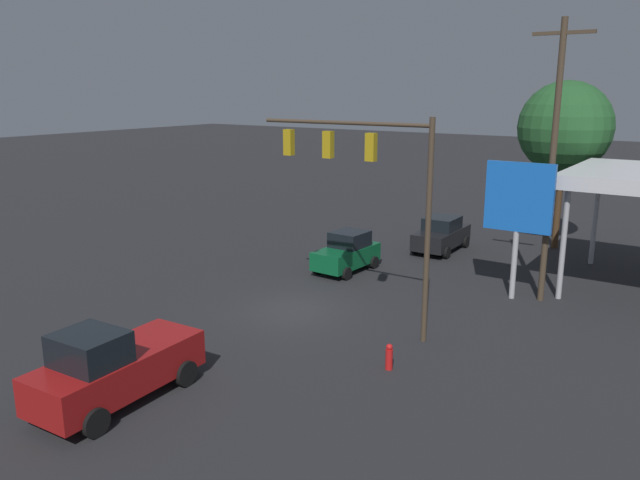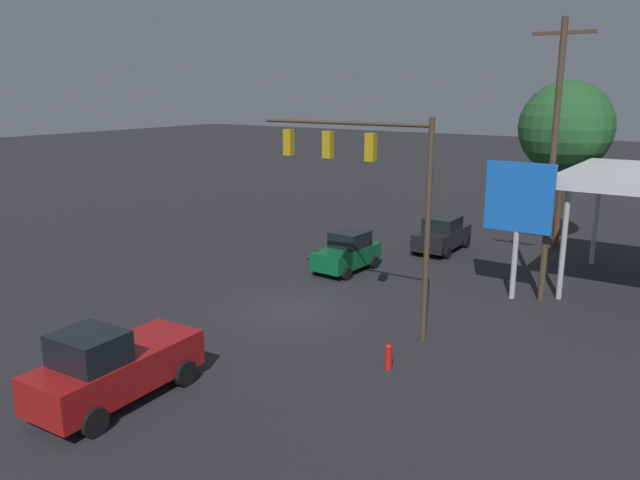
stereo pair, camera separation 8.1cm
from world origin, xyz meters
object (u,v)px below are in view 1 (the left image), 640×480
(utility_pole, at_px, (553,159))
(street_tree, at_px, (565,128))
(pickup_parked, at_px, (113,367))
(hatchback_crossing, at_px, (347,252))
(price_sign, at_px, (519,202))
(traffic_signal_assembly, at_px, (366,173))
(fire_hydrant, at_px, (389,357))
(sedan_far, at_px, (441,234))

(utility_pole, bearing_deg, street_tree, -79.25)
(pickup_parked, bearing_deg, hatchback_crossing, -176.94)
(street_tree, bearing_deg, utility_pole, 100.75)
(price_sign, xyz_separation_m, hatchback_crossing, (8.16, 0.47, -3.30))
(pickup_parked, bearing_deg, traffic_signal_assembly, 159.43)
(traffic_signal_assembly, relative_size, street_tree, 0.85)
(pickup_parked, bearing_deg, utility_pole, 151.66)
(traffic_signal_assembly, height_order, pickup_parked, traffic_signal_assembly)
(traffic_signal_assembly, bearing_deg, hatchback_crossing, -53.29)
(pickup_parked, xyz_separation_m, fire_hydrant, (-5.54, -6.41, -0.67))
(sedan_far, bearing_deg, traffic_signal_assembly, 9.16)
(utility_pole, distance_m, street_tree, 9.89)
(price_sign, xyz_separation_m, street_tree, (0.72, -10.10, 2.55))
(hatchback_crossing, xyz_separation_m, fire_hydrant, (-7.08, 8.84, -0.51))
(hatchback_crossing, bearing_deg, pickup_parked, 8.28)
(price_sign, relative_size, street_tree, 0.63)
(price_sign, distance_m, sedan_far, 8.93)
(sedan_far, bearing_deg, fire_hydrant, 16.53)
(utility_pole, xyz_separation_m, hatchback_crossing, (9.28, 0.88, -5.15))
(hatchback_crossing, height_order, fire_hydrant, hatchback_crossing)
(sedan_far, xyz_separation_m, fire_hydrant, (-4.78, 15.18, -0.51))
(price_sign, height_order, hatchback_crossing, price_sign)
(traffic_signal_assembly, relative_size, hatchback_crossing, 2.06)
(utility_pole, xyz_separation_m, pickup_parked, (7.74, 16.13, -4.99))
(price_sign, bearing_deg, pickup_parked, 67.16)
(traffic_signal_assembly, xyz_separation_m, utility_pole, (-4.77, -6.92, 0.18))
(sedan_far, relative_size, hatchback_crossing, 1.14)
(street_tree, height_order, fire_hydrant, street_tree)
(hatchback_crossing, xyz_separation_m, street_tree, (-7.44, -10.57, 5.84))
(traffic_signal_assembly, distance_m, sedan_far, 13.53)
(traffic_signal_assembly, xyz_separation_m, pickup_parked, (2.97, 9.21, -4.81))
(fire_hydrant, bearing_deg, traffic_signal_assembly, -47.41)
(hatchback_crossing, bearing_deg, price_sign, 95.78)
(pickup_parked, relative_size, street_tree, 0.57)
(traffic_signal_assembly, xyz_separation_m, street_tree, (-2.93, -16.61, 0.87))
(traffic_signal_assembly, height_order, price_sign, traffic_signal_assembly)
(hatchback_crossing, bearing_deg, fire_hydrant, 41.19)
(fire_hydrant, bearing_deg, hatchback_crossing, -51.32)
(price_sign, height_order, sedan_far, price_sign)
(utility_pole, height_order, price_sign, utility_pole)
(price_sign, height_order, pickup_parked, price_sign)
(street_tree, bearing_deg, hatchback_crossing, 54.84)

